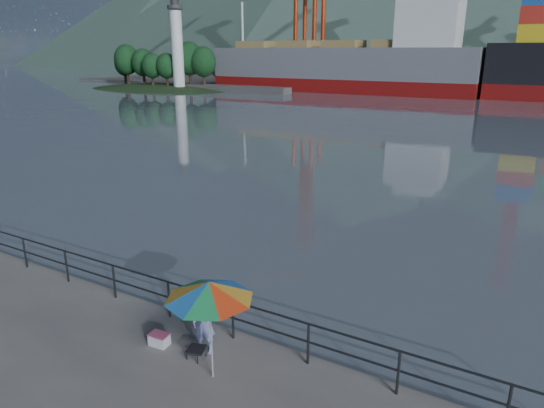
{
  "coord_description": "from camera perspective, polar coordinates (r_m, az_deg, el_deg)",
  "views": [
    {
      "loc": [
        8.91,
        -6.66,
        6.66
      ],
      "look_at": [
        1.6,
        6.0,
        2.0
      ],
      "focal_mm": 32.0,
      "sensor_mm": 36.0,
      "label": 1
    }
  ],
  "objects": [
    {
      "name": "folding_stool",
      "position": [
        11.56,
        -8.88,
        -16.92
      ],
      "size": [
        0.48,
        0.48,
        0.26
      ],
      "color": "black",
      "rests_on": "ground"
    },
    {
      "name": "bulk_carrier",
      "position": [
        85.76,
        9.02,
        15.84
      ],
      "size": [
        45.95,
        7.95,
        14.5
      ],
      "color": "maroon",
      "rests_on": "ground"
    },
    {
      "name": "fishing_rod",
      "position": [
        12.47,
        -3.82,
        -14.64
      ],
      "size": [
        0.52,
        1.64,
        1.2
      ],
      "primitive_type": "cylinder",
      "rotation": [
        0.96,
        0.0,
        0.3
      ],
      "color": "black",
      "rests_on": "ground"
    },
    {
      "name": "guardrail",
      "position": [
        13.67,
        -15.21,
        -9.67
      ],
      "size": [
        22.0,
        0.06,
        1.03
      ],
      "color": "#2D3033",
      "rests_on": "ground"
    },
    {
      "name": "lighthouse_islet",
      "position": [
        93.99,
        -13.27,
        13.32
      ],
      "size": [
        48.0,
        26.4,
        19.2
      ],
      "color": "#263F1E",
      "rests_on": "ground"
    },
    {
      "name": "cooler_bag",
      "position": [
        12.16,
        -13.12,
        -15.31
      ],
      "size": [
        0.47,
        0.34,
        0.26
      ],
      "primitive_type": "cube",
      "rotation": [
        0.0,
        0.0,
        0.08
      ],
      "color": "silver",
      "rests_on": "ground"
    },
    {
      "name": "harbor_water",
      "position": [
        137.11,
        26.98,
        13.04
      ],
      "size": [
        500.0,
        280.0,
        0.0
      ],
      "primitive_type": "cube",
      "color": "slate",
      "rests_on": "ground"
    },
    {
      "name": "beach_umbrella",
      "position": [
        9.96,
        -7.4,
        -10.04
      ],
      "size": [
        1.96,
        1.96,
        2.24
      ],
      "color": "white",
      "rests_on": "ground"
    },
    {
      "name": "fisherman",
      "position": [
        11.43,
        -8.0,
        -13.63
      ],
      "size": [
        0.63,
        0.51,
        1.5
      ],
      "primitive_type": "imported",
      "rotation": [
        0.0,
        0.0,
        0.3
      ],
      "color": "#2C3F95",
      "rests_on": "ground"
    }
  ]
}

